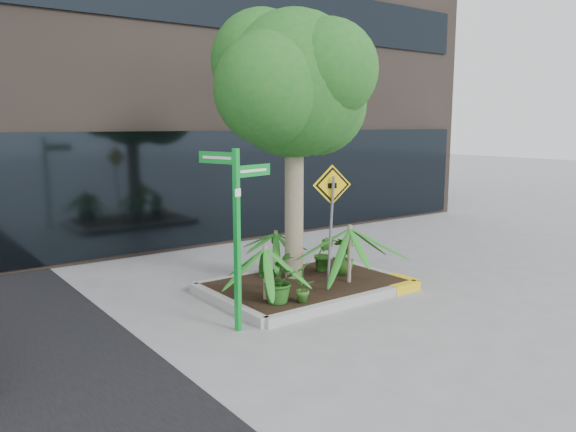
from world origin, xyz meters
TOP-DOWN VIEW (x-y plane):
  - ground at (0.00, 0.00)m, footprint 80.00×80.00m
  - planter at (0.23, 0.27)m, footprint 3.35×2.36m
  - tree at (0.24, 0.72)m, footprint 3.21×2.84m
  - palm_front at (0.80, -0.14)m, footprint 1.13×1.13m
  - palm_left at (-0.90, -0.07)m, footprint 0.97×0.97m
  - palm_back at (0.20, 1.20)m, footprint 0.87×0.87m
  - shrub_a at (-0.86, -0.30)m, footprint 0.86×0.86m
  - shrub_b at (1.07, 0.31)m, footprint 0.54×0.54m
  - shrub_c at (-0.54, -0.55)m, footprint 0.48×0.48m
  - shrub_d at (0.93, 0.69)m, footprint 0.52×0.52m
  - street_sign_post at (-1.72, -0.58)m, footprint 0.87×0.73m
  - cattle_sign at (0.15, -0.40)m, footprint 0.60×0.26m

SIDE VIEW (x-z plane):
  - ground at x=0.00m, z-range 0.00..0.00m
  - planter at x=0.23m, z-range 0.03..0.18m
  - shrub_d at x=0.93m, z-range 0.15..0.82m
  - shrub_b at x=1.07m, z-range 0.15..0.83m
  - shrub_c at x=-0.54m, z-range 0.15..0.83m
  - shrub_a at x=-0.86m, z-range 0.15..0.86m
  - palm_back at x=0.20m, z-range 0.39..1.35m
  - palm_left at x=-0.90m, z-range 0.42..1.50m
  - palm_front at x=0.80m, z-range 0.46..1.71m
  - cattle_sign at x=0.15m, z-range 0.52..2.58m
  - street_sign_post at x=-1.72m, z-range 0.30..2.83m
  - tree at x=0.24m, z-range 1.11..5.92m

